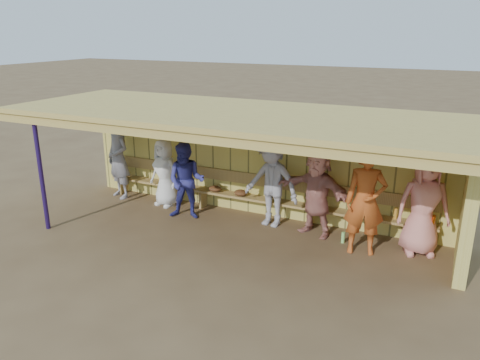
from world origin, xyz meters
name	(u,v)px	position (x,y,z in m)	size (l,w,h in m)	color
ground	(233,234)	(0.00, 0.00, 0.00)	(90.00, 90.00, 0.00)	brown
player_a	(118,158)	(-3.48, 0.81, 0.99)	(0.72, 0.47, 1.98)	gray
player_b	(165,173)	(-2.15, 0.81, 0.79)	(0.77, 0.50, 1.58)	white
player_c	(186,181)	(-1.29, 0.36, 0.84)	(0.82, 0.64, 1.68)	navy
player_e	(272,182)	(0.53, 0.77, 0.95)	(1.23, 0.71, 1.91)	#9B99A1
player_f	(317,192)	(1.50, 0.74, 0.89)	(1.66, 0.53, 1.79)	tan
player_g	(365,202)	(2.52, 0.32, 1.00)	(0.73, 0.48, 2.00)	#BB531E
player_h	(424,204)	(3.48, 0.75, 0.96)	(0.94, 0.61, 1.92)	#E2897F
dugout_structure	(265,147)	(0.39, 0.69, 1.69)	(8.80, 3.20, 2.50)	#D4C35A
bench	(255,193)	(0.00, 1.12, 0.53)	(7.60, 0.34, 0.93)	#AE8C4A
dugout_equipment	(222,191)	(-0.75, 0.99, 0.49)	(7.52, 0.62, 0.80)	#C35917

